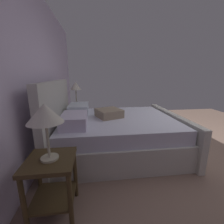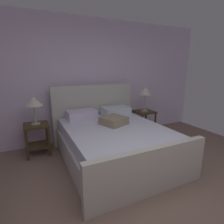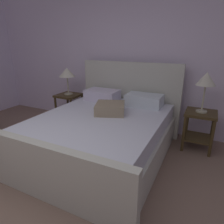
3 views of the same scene
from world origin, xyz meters
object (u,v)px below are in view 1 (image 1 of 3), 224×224
object	(u,v)px
bed	(114,132)
nightstand_left	(52,177)
nightstand_right	(77,113)
table_lamp_right	(76,87)
table_lamp_left	(45,115)

from	to	relation	value
bed	nightstand_left	world-z (taller)	bed
nightstand_right	table_lamp_right	world-z (taller)	table_lamp_right
table_lamp_right	nightstand_right	bearing A→B (deg)	-90.00
bed	table_lamp_right	distance (m)	1.61
bed	table_lamp_left	distance (m)	1.59
nightstand_right	table_lamp_left	bearing A→B (deg)	180.00
table_lamp_right	nightstand_left	bearing A→B (deg)	180.00
bed	table_lamp_right	world-z (taller)	bed
nightstand_left	bed	bearing A→B (deg)	-31.99
bed	nightstand_left	size ratio (longest dim) A/B	3.61
nightstand_right	table_lamp_right	xyz separation A→B (m)	(0.00, 0.00, 0.67)
table_lamp_right	table_lamp_left	world-z (taller)	table_lamp_right
nightstand_left	table_lamp_right	bearing A→B (deg)	-0.00
bed	nightstand_right	size ratio (longest dim) A/B	3.61
nightstand_right	table_lamp_left	size ratio (longest dim) A/B	1.15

